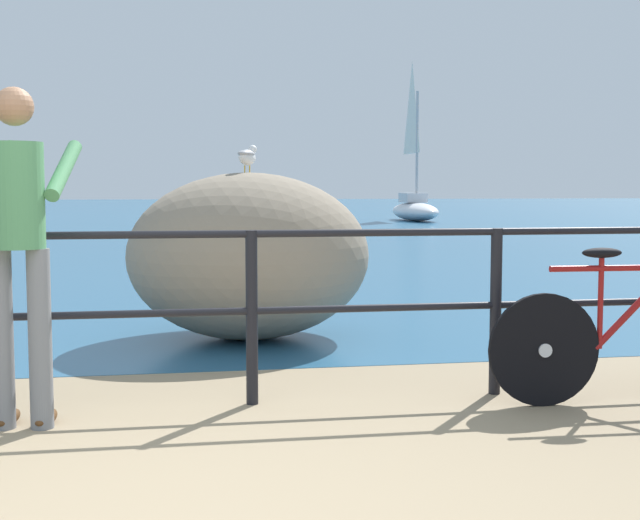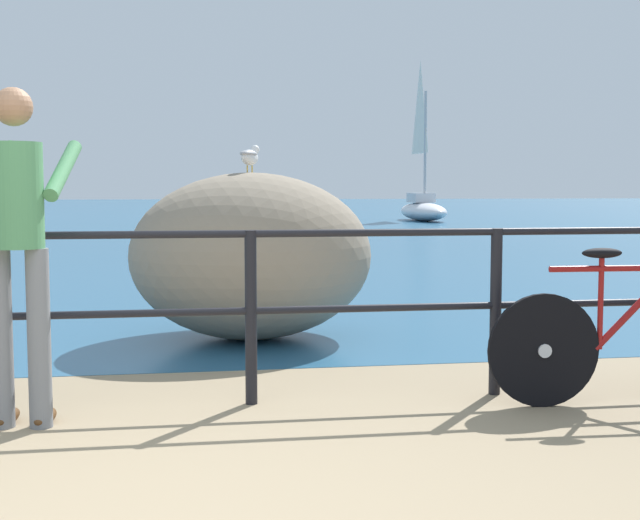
# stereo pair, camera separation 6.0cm
# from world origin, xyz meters

# --- Properties ---
(ground_plane) EXTENTS (120.00, 120.00, 0.10)m
(ground_plane) POSITION_xyz_m (0.00, 20.00, -0.05)
(ground_plane) COLOR #937F60
(sea_surface) EXTENTS (120.00, 90.00, 0.01)m
(sea_surface) POSITION_xyz_m (0.00, 47.69, 0.00)
(sea_surface) COLOR #285B7F
(sea_surface) RESTS_ON ground_plane
(promenade_railing) EXTENTS (7.54, 0.07, 1.02)m
(promenade_railing) POSITION_xyz_m (0.00, 1.77, 0.64)
(promenade_railing) COLOR black
(promenade_railing) RESTS_ON ground_plane
(bicycle) EXTENTS (1.70, 0.48, 0.92)m
(bicycle) POSITION_xyz_m (2.93, 1.42, 0.39)
(bicycle) COLOR black
(bicycle) RESTS_ON ground_plane
(person_at_railing) EXTENTS (0.51, 0.66, 1.78)m
(person_at_railing) POSITION_xyz_m (-0.49, 1.50, 0.99)
(person_at_railing) COLOR slate
(person_at_railing) RESTS_ON ground_plane
(breakwater_boulder_main) EXTENTS (2.02, 1.76, 1.39)m
(breakwater_boulder_main) POSITION_xyz_m (0.92, 3.96, 0.70)
(breakwater_boulder_main) COLOR gray
(breakwater_boulder_main) RESTS_ON ground
(seagull) EXTENTS (0.23, 0.33, 0.23)m
(seagull) POSITION_xyz_m (0.92, 4.02, 1.53)
(seagull) COLOR gold
(seagull) RESTS_ON breakwater_boulder_main
(sailboat) EXTENTS (1.33, 4.41, 6.16)m
(sailboat) POSITION_xyz_m (9.45, 28.61, 0.71)
(sailboat) COLOR white
(sailboat) RESTS_ON sea_surface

